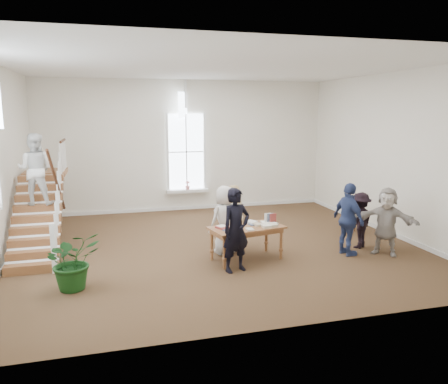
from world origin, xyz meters
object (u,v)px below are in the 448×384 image
object	(u,v)px
police_officer	(236,230)
person_yellow	(232,216)
elderly_woman	(225,220)
woman_cluster_b	(360,220)
woman_cluster_c	(386,221)
library_table	(247,230)
side_chair	(351,213)
floor_plant	(73,261)
woman_cluster_a	(349,219)

from	to	relation	value
police_officer	person_yellow	distance (m)	1.80
elderly_woman	person_yellow	xyz separation A→B (m)	(0.30, 0.50, -0.04)
woman_cluster_b	woman_cluster_c	size ratio (longest dim) A/B	0.87
police_officer	elderly_woman	world-z (taller)	police_officer
woman_cluster_b	library_table	bearing A→B (deg)	-27.38
side_chair	library_table	bearing A→B (deg)	-151.97
floor_plant	woman_cluster_a	bearing A→B (deg)	4.22
woman_cluster_b	woman_cluster_c	xyz separation A→B (m)	(0.30, -0.65, 0.11)
floor_plant	side_chair	xyz separation A→B (m)	(7.41, 2.22, -0.00)
woman_cluster_a	floor_plant	bearing A→B (deg)	86.57
elderly_woman	woman_cluster_b	size ratio (longest dim) A/B	1.18
woman_cluster_b	side_chair	world-z (taller)	woman_cluster_b
police_officer	side_chair	size ratio (longest dim) A/B	1.80
person_yellow	woman_cluster_a	size ratio (longest dim) A/B	0.90
library_table	side_chair	size ratio (longest dim) A/B	1.80
library_table	person_yellow	world-z (taller)	person_yellow
library_table	side_chair	bearing A→B (deg)	10.21
elderly_woman	floor_plant	size ratio (longest dim) A/B	1.46
police_officer	woman_cluster_a	world-z (taller)	police_officer
elderly_woman	side_chair	xyz separation A→B (m)	(3.96, 0.85, -0.27)
library_table	side_chair	world-z (taller)	side_chair
library_table	woman_cluster_b	xyz separation A→B (m)	(3.06, 0.15, 0.00)
police_officer	woman_cluster_b	world-z (taller)	police_officer
woman_cluster_a	woman_cluster_c	size ratio (longest dim) A/B	1.07
person_yellow	side_chair	world-z (taller)	person_yellow
elderly_woman	woman_cluster_c	distance (m)	3.88
police_officer	side_chair	world-z (taller)	police_officer
police_officer	woman_cluster_a	size ratio (longest dim) A/B	1.04
person_yellow	side_chair	distance (m)	3.69
police_officer	floor_plant	size ratio (longest dim) A/B	1.60
elderly_woman	woman_cluster_b	world-z (taller)	elderly_woman
woman_cluster_c	library_table	bearing A→B (deg)	-144.38
elderly_woman	woman_cluster_a	distance (m)	2.96
police_officer	person_yellow	bearing A→B (deg)	59.16
police_officer	person_yellow	xyz separation A→B (m)	(0.40, 1.75, -0.12)
police_officer	floor_plant	xyz separation A→B (m)	(-3.35, -0.11, -0.34)
police_officer	person_yellow	size ratio (longest dim) A/B	1.15
library_table	side_chair	distance (m)	3.89
woman_cluster_a	side_chair	size ratio (longest dim) A/B	1.74
library_table	woman_cluster_c	distance (m)	3.40
floor_plant	elderly_woman	bearing A→B (deg)	21.60
woman_cluster_b	side_chair	size ratio (longest dim) A/B	1.40
elderly_woman	person_yellow	bearing A→B (deg)	-139.24
library_table	woman_cluster_a	size ratio (longest dim) A/B	1.04
woman_cluster_a	woman_cluster_b	world-z (taller)	woman_cluster_a
woman_cluster_a	elderly_woman	bearing A→B (deg)	64.59
police_officer	woman_cluster_c	world-z (taller)	police_officer
woman_cluster_c	woman_cluster_b	bearing A→B (deg)	158.91
woman_cluster_b	side_chair	xyz separation A→B (m)	(0.55, 1.31, -0.14)
person_yellow	side_chair	xyz separation A→B (m)	(3.66, 0.35, -0.23)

